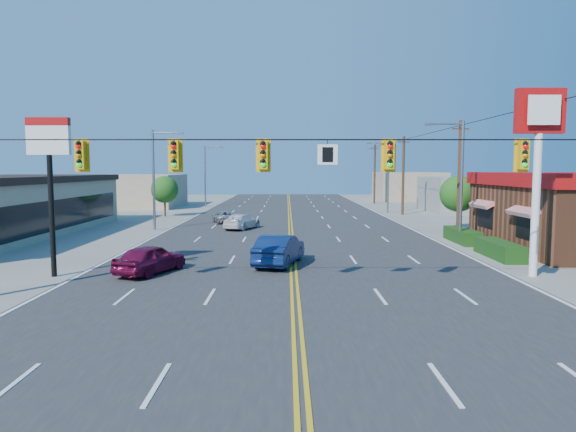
{
  "coord_description": "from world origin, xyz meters",
  "views": [
    {
      "loc": [
        -0.32,
        -19.2,
        4.91
      ],
      "look_at": [
        -0.25,
        10.38,
        2.2
      ],
      "focal_mm": 32.0,
      "sensor_mm": 36.0,
      "label": 1
    }
  ],
  "objects_px": {
    "car_blue": "(279,251)",
    "car_white": "(242,222)",
    "kfc_pylon": "(538,144)",
    "car_magenta": "(150,260)",
    "signal_span": "(292,170)",
    "pizza_hut_sign": "(50,163)",
    "car_silver": "(224,217)"
  },
  "relations": [
    {
      "from": "pizza_hut_sign",
      "to": "car_blue",
      "type": "xyz_separation_m",
      "value": [
        10.3,
        2.59,
        -4.41
      ]
    },
    {
      "from": "car_silver",
      "to": "pizza_hut_sign",
      "type": "bearing_deg",
      "value": 61.71
    },
    {
      "from": "signal_span",
      "to": "car_magenta",
      "type": "distance_m",
      "value": 8.98
    },
    {
      "from": "car_white",
      "to": "car_silver",
      "type": "xyz_separation_m",
      "value": [
        -2.01,
        4.96,
        -0.07
      ]
    },
    {
      "from": "signal_span",
      "to": "car_white",
      "type": "height_order",
      "value": "signal_span"
    },
    {
      "from": "kfc_pylon",
      "to": "car_white",
      "type": "height_order",
      "value": "kfc_pylon"
    },
    {
      "from": "pizza_hut_sign",
      "to": "car_magenta",
      "type": "height_order",
      "value": "pizza_hut_sign"
    },
    {
      "from": "pizza_hut_sign",
      "to": "kfc_pylon",
      "type": "bearing_deg",
      "value": 0.0
    },
    {
      "from": "signal_span",
      "to": "car_magenta",
      "type": "xyz_separation_m",
      "value": [
        -6.57,
        4.45,
        -4.2
      ]
    },
    {
      "from": "car_magenta",
      "to": "car_blue",
      "type": "bearing_deg",
      "value": -138.33
    },
    {
      "from": "pizza_hut_sign",
      "to": "car_blue",
      "type": "height_order",
      "value": "pizza_hut_sign"
    },
    {
      "from": "signal_span",
      "to": "car_silver",
      "type": "distance_m",
      "value": 28.17
    },
    {
      "from": "pizza_hut_sign",
      "to": "car_silver",
      "type": "relative_size",
      "value": 1.76
    },
    {
      "from": "kfc_pylon",
      "to": "pizza_hut_sign",
      "type": "bearing_deg",
      "value": 180.0
    },
    {
      "from": "signal_span",
      "to": "pizza_hut_sign",
      "type": "height_order",
      "value": "signal_span"
    },
    {
      "from": "car_blue",
      "to": "signal_span",
      "type": "bearing_deg",
      "value": 108.87
    },
    {
      "from": "car_blue",
      "to": "car_white",
      "type": "xyz_separation_m",
      "value": [
        -3.28,
        15.66,
        -0.16
      ]
    },
    {
      "from": "signal_span",
      "to": "car_blue",
      "type": "height_order",
      "value": "signal_span"
    },
    {
      "from": "kfc_pylon",
      "to": "car_white",
      "type": "relative_size",
      "value": 2.02
    },
    {
      "from": "signal_span",
      "to": "kfc_pylon",
      "type": "bearing_deg",
      "value": 19.78
    },
    {
      "from": "signal_span",
      "to": "pizza_hut_sign",
      "type": "xyz_separation_m",
      "value": [
        -10.88,
        4.0,
        0.3
      ]
    },
    {
      "from": "car_magenta",
      "to": "car_blue",
      "type": "height_order",
      "value": "car_blue"
    },
    {
      "from": "car_white",
      "to": "car_blue",
      "type": "bearing_deg",
      "value": 123.38
    },
    {
      "from": "car_blue",
      "to": "car_silver",
      "type": "distance_m",
      "value": 21.29
    },
    {
      "from": "car_magenta",
      "to": "car_white",
      "type": "xyz_separation_m",
      "value": [
        2.71,
        17.8,
        -0.07
      ]
    },
    {
      "from": "car_blue",
      "to": "pizza_hut_sign",
      "type": "bearing_deg",
      "value": 27.93
    },
    {
      "from": "pizza_hut_sign",
      "to": "car_magenta",
      "type": "relative_size",
      "value": 1.71
    },
    {
      "from": "kfc_pylon",
      "to": "car_magenta",
      "type": "xyz_separation_m",
      "value": [
        -17.69,
        0.45,
        -5.36
      ]
    },
    {
      "from": "kfc_pylon",
      "to": "car_blue",
      "type": "height_order",
      "value": "kfc_pylon"
    },
    {
      "from": "car_blue",
      "to": "car_white",
      "type": "bearing_deg",
      "value": -64.34
    },
    {
      "from": "pizza_hut_sign",
      "to": "car_white",
      "type": "height_order",
      "value": "pizza_hut_sign"
    },
    {
      "from": "signal_span",
      "to": "car_white",
      "type": "bearing_deg",
      "value": 99.85
    }
  ]
}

